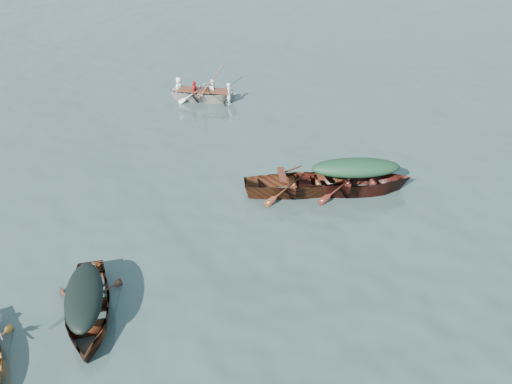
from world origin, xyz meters
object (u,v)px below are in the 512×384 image
(dark_covered_boat, at_px, (90,318))
(rowed_boat, at_px, (205,100))
(green_tarp_boat, at_px, (353,191))
(open_wooden_boat, at_px, (300,193))

(dark_covered_boat, height_order, rowed_boat, dark_covered_boat)
(green_tarp_boat, distance_m, rowed_boat, 8.61)
(green_tarp_boat, relative_size, open_wooden_boat, 1.03)
(dark_covered_boat, height_order, open_wooden_boat, open_wooden_boat)
(dark_covered_boat, relative_size, open_wooden_boat, 0.83)
(dark_covered_boat, xyz_separation_m, rowed_boat, (-1.00, 12.03, 0.00))
(rowed_boat, bearing_deg, dark_covered_boat, -176.64)
(dark_covered_boat, xyz_separation_m, open_wooden_boat, (3.74, 5.76, 0.00))
(dark_covered_boat, xyz_separation_m, green_tarp_boat, (5.28, 6.14, 0.00))
(rowed_boat, bearing_deg, open_wooden_boat, -144.28)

